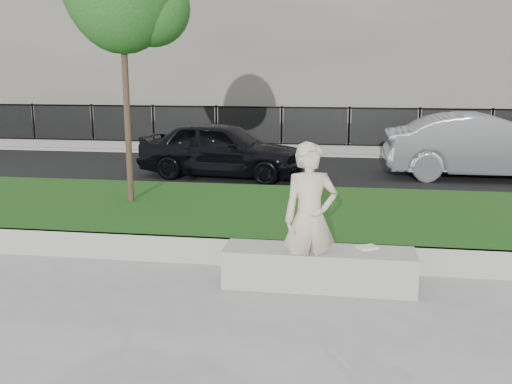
% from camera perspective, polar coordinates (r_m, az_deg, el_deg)
% --- Properties ---
extents(ground, '(90.00, 90.00, 0.00)m').
position_cam_1_polar(ground, '(7.42, -3.02, -10.00)').
color(ground, gray).
rests_on(ground, ground).
extents(grass_bank, '(34.00, 4.00, 0.40)m').
position_cam_1_polar(grass_bank, '(10.16, 0.40, -2.63)').
color(grass_bank, '#18390E').
rests_on(grass_bank, ground).
extents(grass_kerb, '(34.00, 0.08, 0.40)m').
position_cam_1_polar(grass_kerb, '(8.31, -1.57, -6.05)').
color(grass_kerb, '#98968E').
rests_on(grass_kerb, ground).
extents(street, '(34.00, 7.00, 0.04)m').
position_cam_1_polar(street, '(15.54, 3.34, 1.88)').
color(street, black).
rests_on(street, ground).
extents(far_pavement, '(34.00, 3.00, 0.12)m').
position_cam_1_polar(far_pavement, '(19.96, 4.58, 4.28)').
color(far_pavement, gray).
rests_on(far_pavement, ground).
extents(iron_fence, '(32.00, 0.30, 1.50)m').
position_cam_1_polar(iron_fence, '(18.91, 4.38, 5.32)').
color(iron_fence, slate).
rests_on(iron_fence, far_pavement).
extents(building_facade, '(34.00, 10.00, 10.00)m').
position_cam_1_polar(building_facade, '(26.85, 5.92, 16.85)').
color(building_facade, '#5F5B53').
rests_on(building_facade, ground).
extents(stone_bench, '(2.48, 0.62, 0.51)m').
position_cam_1_polar(stone_bench, '(7.57, 6.26, -7.55)').
color(stone_bench, '#98968E').
rests_on(stone_bench, ground).
extents(man, '(0.81, 0.67, 1.92)m').
position_cam_1_polar(man, '(7.22, 5.43, -2.63)').
color(man, beige).
rests_on(man, ground).
extents(book, '(0.30, 0.28, 0.03)m').
position_cam_1_polar(book, '(7.62, 11.07, -5.45)').
color(book, white).
rests_on(book, stone_bench).
extents(car_dark, '(4.49, 2.29, 1.46)m').
position_cam_1_polar(car_dark, '(14.80, -3.43, 4.30)').
color(car_dark, black).
rests_on(car_dark, street).
extents(car_silver, '(5.03, 1.78, 1.65)m').
position_cam_1_polar(car_silver, '(15.71, 21.93, 4.25)').
color(car_silver, gray).
rests_on(car_silver, street).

